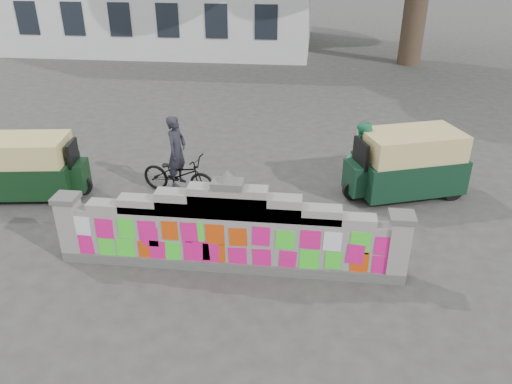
# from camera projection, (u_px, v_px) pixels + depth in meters

# --- Properties ---
(ground) EXTENTS (100.00, 100.00, 0.00)m
(ground) POSITION_uv_depth(u_px,v_px,m) (230.00, 267.00, 9.41)
(ground) COLOR #383533
(ground) RESTS_ON ground
(parapet_wall) EXTENTS (6.48, 0.44, 2.01)m
(parapet_wall) POSITION_uv_depth(u_px,v_px,m) (229.00, 233.00, 9.06)
(parapet_wall) COLOR #4C4C49
(parapet_wall) RESTS_ON ground
(cyclist_bike) EXTENTS (2.01, 1.11, 1.00)m
(cyclist_bike) POSITION_uv_depth(u_px,v_px,m) (179.00, 174.00, 11.90)
(cyclist_bike) COLOR black
(cyclist_bike) RESTS_ON ground
(cyclist_rider) EXTENTS (0.54, 0.70, 1.70)m
(cyclist_rider) POSITION_uv_depth(u_px,v_px,m) (177.00, 161.00, 11.74)
(cyclist_rider) COLOR #22212A
(cyclist_rider) RESTS_ON ground
(pedestrian) EXTENTS (0.68, 0.86, 1.74)m
(pedestrian) POSITION_uv_depth(u_px,v_px,m) (361.00, 158.00, 11.83)
(pedestrian) COLOR #299963
(pedestrian) RESTS_ON ground
(rickshaw_left) EXTENTS (2.71, 1.54, 1.46)m
(rickshaw_left) POSITION_uv_depth(u_px,v_px,m) (27.00, 166.00, 11.69)
(rickshaw_left) COLOR black
(rickshaw_left) RESTS_ON ground
(rickshaw_right) EXTENTS (2.92, 2.06, 1.57)m
(rickshaw_right) POSITION_uv_depth(u_px,v_px,m) (406.00, 163.00, 11.74)
(rickshaw_right) COLOR black
(rickshaw_right) RESTS_ON ground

